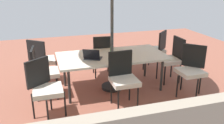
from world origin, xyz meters
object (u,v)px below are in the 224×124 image
(chair_south, at_px, (102,53))
(cup, at_px, (112,50))
(chair_northwest, at_px, (191,68))
(chair_southeast, at_px, (42,59))
(chair_west, at_px, (172,57))
(dining_table, at_px, (112,57))
(chair_northeast, at_px, (45,86))
(chair_east, at_px, (43,70))
(chair_north, at_px, (123,77))
(chair_southwest, at_px, (156,48))
(laptop, at_px, (92,57))

(chair_south, xyz_separation_m, cup, (-0.08, 0.49, 0.23))
(chair_northwest, xyz_separation_m, chair_southeast, (2.73, -1.42, 0.00))
(chair_south, bearing_deg, chair_southeast, 3.86)
(chair_west, bearing_deg, dining_table, -89.75)
(chair_northwest, bearing_deg, cup, -169.68)
(chair_west, xyz_separation_m, chair_northeast, (2.70, 0.71, 0.00))
(chair_northwest, height_order, cup, chair_northwest)
(chair_east, distance_m, chair_north, 1.53)
(chair_northwest, xyz_separation_m, cup, (1.32, -0.90, 0.23))
(chair_east, xyz_separation_m, chair_north, (-1.34, 0.74, 0.00))
(chair_north, height_order, cup, chair_north)
(chair_southeast, height_order, cup, chair_southeast)
(dining_table, height_order, chair_west, chair_west)
(chair_northwest, bearing_deg, dining_table, -162.23)
(chair_north, bearing_deg, chair_northwest, -1.43)
(chair_west, height_order, chair_north, same)
(chair_northwest, distance_m, chair_northeast, 2.72)
(chair_north, bearing_deg, dining_table, 86.43)
(chair_east, xyz_separation_m, chair_northeast, (-0.01, 0.74, 0.00))
(dining_table, xyz_separation_m, chair_south, (0.02, -0.69, -0.13))
(chair_northwest, xyz_separation_m, chair_northeast, (2.72, 0.02, 0.00))
(chair_east, bearing_deg, dining_table, -86.00)
(chair_east, distance_m, chair_south, 1.49)
(chair_west, height_order, chair_southeast, same)
(dining_table, bearing_deg, chair_southwest, -151.42)
(chair_southeast, xyz_separation_m, chair_east, (0.00, 0.70, 0.00))
(chair_north, bearing_deg, chair_south, 87.94)
(dining_table, height_order, chair_north, chair_north)
(chair_northwest, bearing_deg, chair_south, 179.84)
(chair_southwest, height_order, chair_west, same)
(chair_west, xyz_separation_m, chair_northwest, (-0.02, 0.69, 0.00))
(chair_south, bearing_deg, chair_northeast, 52.01)
(chair_east, bearing_deg, chair_south, -58.32)
(chair_southwest, height_order, chair_southeast, same)
(chair_southwest, xyz_separation_m, chair_north, (1.37, 1.46, 0.00))
(chair_northeast, bearing_deg, chair_southeast, 53.38)
(dining_table, relative_size, chair_north, 2.19)
(chair_northwest, distance_m, chair_southeast, 3.08)
(chair_east, height_order, chair_northeast, same)
(chair_northwest, distance_m, chair_east, 2.82)
(dining_table, xyz_separation_m, chair_west, (-1.36, 0.01, -0.13))
(dining_table, bearing_deg, cup, -105.76)
(chair_southwest, bearing_deg, chair_west, 46.87)
(dining_table, height_order, chair_southeast, chair_southeast)
(chair_southwest, relative_size, chair_northwest, 1.00)
(chair_south, bearing_deg, dining_table, 96.81)
(chair_west, distance_m, chair_northeast, 2.79)
(chair_northwest, relative_size, chair_south, 1.00)
(chair_east, distance_m, laptop, 0.96)
(chair_east, bearing_deg, laptop, -94.18)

